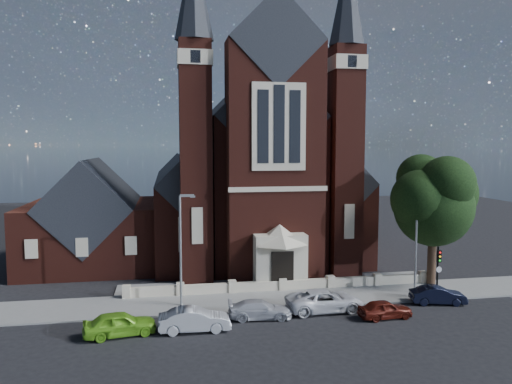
# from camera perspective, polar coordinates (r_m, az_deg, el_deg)

# --- Properties ---
(ground) EXTENTS (120.00, 120.00, 0.00)m
(ground) POSITION_cam_1_polar(r_m,az_deg,el_deg) (48.41, 0.72, -8.41)
(ground) COLOR black
(ground) RESTS_ON ground
(pavement_strip) EXTENTS (60.00, 5.00, 0.12)m
(pavement_strip) POSITION_cam_1_polar(r_m,az_deg,el_deg) (38.52, 3.70, -12.06)
(pavement_strip) COLOR slate
(pavement_strip) RESTS_ON ground
(forecourt_paving) EXTENTS (26.00, 3.00, 0.14)m
(forecourt_paving) POSITION_cam_1_polar(r_m,az_deg,el_deg) (42.25, 2.39, -10.47)
(forecourt_paving) COLOR slate
(forecourt_paving) RESTS_ON ground
(forecourt_wall) EXTENTS (24.00, 0.40, 0.90)m
(forecourt_wall) POSITION_cam_1_polar(r_m,az_deg,el_deg) (40.38, 3.02, -11.23)
(forecourt_wall) COLOR beige
(forecourt_wall) RESTS_ON ground
(church) EXTENTS (20.01, 34.90, 29.20)m
(church) POSITION_cam_1_polar(r_m,az_deg,el_deg) (54.94, -0.82, 1.89)
(church) COLOR #451912
(church) RESTS_ON ground
(parish_hall) EXTENTS (12.00, 12.20, 10.24)m
(parish_hall) POSITION_cam_1_polar(r_m,az_deg,el_deg) (50.27, -18.20, -3.50)
(parish_hall) COLOR #451912
(parish_hall) RESTS_ON ground
(street_tree) EXTENTS (6.40, 6.60, 10.70)m
(street_tree) POSITION_cam_1_polar(r_m,az_deg,el_deg) (42.89, 19.94, -1.07)
(street_tree) COLOR black
(street_tree) RESTS_ON ground
(street_lamp_left) EXTENTS (1.16, 0.22, 8.09)m
(street_lamp_left) POSITION_cam_1_polar(r_m,az_deg,el_deg) (35.87, -8.49, -5.83)
(street_lamp_left) COLOR gray
(street_lamp_left) RESTS_ON ground
(street_lamp_right) EXTENTS (1.16, 0.22, 8.09)m
(street_lamp_right) POSITION_cam_1_polar(r_m,az_deg,el_deg) (40.53, 17.96, -4.74)
(street_lamp_right) COLOR gray
(street_lamp_right) RESTS_ON ground
(traffic_signal) EXTENTS (0.28, 0.42, 4.00)m
(traffic_signal) POSITION_cam_1_polar(r_m,az_deg,el_deg) (40.02, 20.11, -7.88)
(traffic_signal) COLOR black
(traffic_signal) RESTS_ON ground
(car_lime_van) EXTENTS (4.59, 2.50, 1.48)m
(car_lime_van) POSITION_cam_1_polar(r_m,az_deg,el_deg) (32.34, -15.30, -14.32)
(car_lime_van) COLOR #6CB624
(car_lime_van) RESTS_ON ground
(car_silver_a) EXTENTS (4.45, 1.57, 1.47)m
(car_silver_a) POSITION_cam_1_polar(r_m,az_deg,el_deg) (32.18, -7.04, -14.28)
(car_silver_a) COLOR #A8ABB0
(car_silver_a) RESTS_ON ground
(car_silver_b) EXTENTS (4.40, 2.11, 1.24)m
(car_silver_b) POSITION_cam_1_polar(r_m,az_deg,el_deg) (34.14, 0.45, -13.27)
(car_silver_b) COLOR #B5B7BE
(car_silver_b) RESTS_ON ground
(car_white_suv) EXTENTS (5.53, 2.72, 1.51)m
(car_white_suv) POSITION_cam_1_polar(r_m,az_deg,el_deg) (35.85, 7.86, -12.18)
(car_white_suv) COLOR white
(car_white_suv) RESTS_ON ground
(car_dark_red) EXTENTS (3.71, 1.70, 1.23)m
(car_dark_red) POSITION_cam_1_polar(r_m,az_deg,el_deg) (35.27, 14.52, -12.83)
(car_dark_red) COLOR #4D140D
(car_dark_red) RESTS_ON ground
(car_navy) EXTENTS (4.12, 2.14, 1.29)m
(car_navy) POSITION_cam_1_polar(r_m,az_deg,el_deg) (39.36, 20.07, -11.02)
(car_navy) COLOR black
(car_navy) RESTS_ON ground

